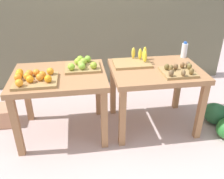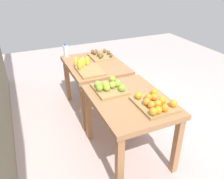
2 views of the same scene
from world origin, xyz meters
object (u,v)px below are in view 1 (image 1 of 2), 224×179
at_px(display_table_right, 155,78).
at_px(kiwi_bin, 179,71).
at_px(orange_bin, 34,78).
at_px(banana_crate, 134,61).
at_px(water_bottle, 184,50).
at_px(apple_bin, 82,65).
at_px(display_table_left, 60,84).

bearing_deg(display_table_right, kiwi_bin, -41.44).
height_order(orange_bin, banana_crate, banana_crate).
height_order(kiwi_bin, water_bottle, water_bottle).
bearing_deg(water_bottle, apple_bin, -172.15).
bearing_deg(water_bottle, banana_crate, -169.48).
xyz_separation_m(display_table_left, banana_crate, (0.90, 0.19, 0.15)).
distance_m(orange_bin, banana_crate, 1.19).
height_order(orange_bin, water_bottle, water_bottle).
bearing_deg(orange_bin, water_bottle, 14.32).
xyz_separation_m(display_table_right, orange_bin, (-1.36, -0.15, 0.16)).
bearing_deg(water_bottle, kiwi_bin, -118.85).
xyz_separation_m(display_table_left, water_bottle, (1.58, 0.31, 0.21)).
bearing_deg(display_table_right, water_bottle, 33.95).
relative_size(orange_bin, banana_crate, 1.02).
bearing_deg(water_bottle, orange_bin, -165.68).
height_order(display_table_right, water_bottle, water_bottle).
distance_m(display_table_left, display_table_right, 1.12).
xyz_separation_m(apple_bin, water_bottle, (1.32, 0.18, 0.05)).
bearing_deg(kiwi_bin, water_bottle, 61.15).
bearing_deg(display_table_left, display_table_right, 0.00).
distance_m(apple_bin, banana_crate, 0.63).
bearing_deg(orange_bin, apple_bin, 29.18).
xyz_separation_m(orange_bin, apple_bin, (0.51, 0.28, -0.00)).
bearing_deg(display_table_left, kiwi_bin, -7.51).
bearing_deg(apple_bin, kiwi_bin, -16.21).
height_order(banana_crate, kiwi_bin, banana_crate).
xyz_separation_m(display_table_right, kiwi_bin, (0.20, -0.17, 0.15)).
bearing_deg(kiwi_bin, orange_bin, 179.27).
distance_m(display_table_left, banana_crate, 0.93).
bearing_deg(kiwi_bin, banana_crate, 139.44).
xyz_separation_m(display_table_right, water_bottle, (0.46, 0.31, 0.21)).
distance_m(display_table_right, apple_bin, 0.88).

